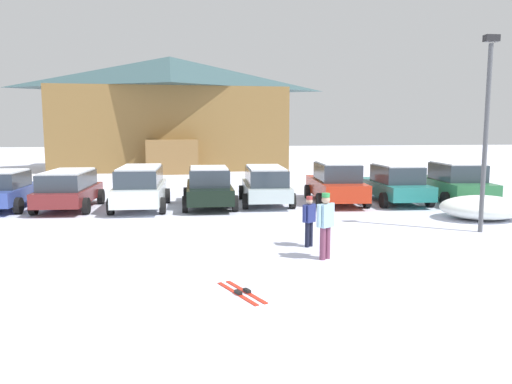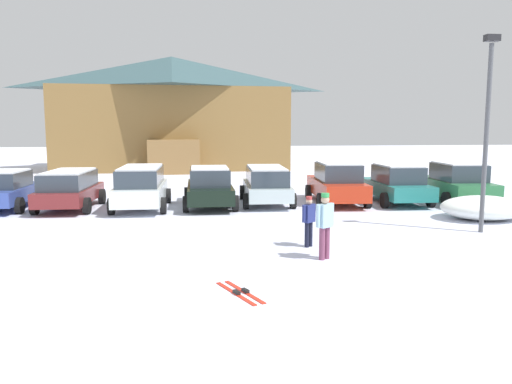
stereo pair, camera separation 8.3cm
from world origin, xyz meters
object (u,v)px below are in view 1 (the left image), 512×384
object	(u,v)px
parked_white_suv	(140,186)
skier_teen_in_navy_coat	(309,218)
parked_maroon_van	(69,188)
parked_teal_hatchback	(395,184)
parked_green_coupe	(455,182)
parked_blue_hatchback	(4,190)
pair_of_skis	(242,292)
parked_red_sedan	(336,183)
skier_adult_in_blue_parka	(325,222)
ski_lodge	(171,112)
plowed_snow_pile	(482,207)
parked_silver_wagon	(265,184)
parked_black_sedan	(209,187)
lamp_post	(486,124)

from	to	relation	value
parked_white_suv	skier_teen_in_navy_coat	xyz separation A→B (m)	(5.21, -7.25, -0.13)
parked_maroon_van	parked_teal_hatchback	distance (m)	13.71
parked_green_coupe	parked_teal_hatchback	bearing A→B (deg)	176.42
parked_blue_hatchback	pair_of_skis	bearing A→B (deg)	-53.98
parked_red_sedan	pair_of_skis	distance (m)	12.50
parked_red_sedan	skier_adult_in_blue_parka	size ratio (longest dim) A/B	2.91
ski_lodge	skier_teen_in_navy_coat	bearing A→B (deg)	-80.63
plowed_snow_pile	parked_white_suv	bearing A→B (deg)	162.35
parked_silver_wagon	skier_adult_in_blue_parka	xyz separation A→B (m)	(0.08, -9.22, 0.07)
parked_maroon_van	parked_blue_hatchback	bearing A→B (deg)	172.00
parked_black_sedan	parked_green_coupe	size ratio (longest dim) A/B	0.97
parked_green_coupe	pair_of_skis	xyz separation A→B (m)	(-10.59, -10.89, -0.86)
parked_white_suv	plowed_snow_pile	distance (m)	13.02
skier_teen_in_navy_coat	parked_white_suv	bearing A→B (deg)	125.70
ski_lodge	skier_adult_in_blue_parka	world-z (taller)	ski_lodge
plowed_snow_pile	pair_of_skis	bearing A→B (deg)	-143.69
ski_lodge	skier_teen_in_navy_coat	distance (m)	28.71
parked_black_sedan	plowed_snow_pile	xyz separation A→B (m)	(9.64, -4.15, -0.42)
parked_maroon_van	parked_white_suv	size ratio (longest dim) A/B	0.95
parked_teal_hatchback	lamp_post	xyz separation A→B (m)	(0.18, -6.22, 2.53)
parked_blue_hatchback	lamp_post	world-z (taller)	lamp_post
parked_green_coupe	pair_of_skis	distance (m)	15.21
parked_maroon_van	parked_white_suv	distance (m)	2.86
parked_red_sedan	pair_of_skis	xyz separation A→B (m)	(-5.31, -11.28, -0.87)
parked_blue_hatchback	plowed_snow_pile	size ratio (longest dim) A/B	1.40
parked_black_sedan	parked_red_sedan	xyz separation A→B (m)	(5.50, 0.18, 0.05)
parked_black_sedan	pair_of_skis	size ratio (longest dim) A/B	2.97
parked_silver_wagon	skier_adult_in_blue_parka	size ratio (longest dim) A/B	2.78
parked_blue_hatchback	skier_teen_in_navy_coat	size ratio (longest dim) A/B	3.02
parked_black_sedan	plowed_snow_pile	world-z (taller)	parked_black_sedan
parked_white_suv	ski_lodge	bearing A→B (deg)	88.44
parked_green_coupe	lamp_post	distance (m)	7.01
ski_lodge	skier_adult_in_blue_parka	size ratio (longest dim) A/B	11.07
parked_white_suv	skier_teen_in_navy_coat	world-z (taller)	parked_white_suv
parked_green_coupe	lamp_post	xyz separation A→B (m)	(-2.50, -6.05, 2.49)
parked_black_sedan	skier_teen_in_navy_coat	world-z (taller)	parked_black_sedan
ski_lodge	plowed_snow_pile	size ratio (longest dim) A/B	6.07
parked_black_sedan	parked_green_coupe	bearing A→B (deg)	-1.13
pair_of_skis	lamp_post	xyz separation A→B (m)	(8.09, 4.84, 3.35)
parked_silver_wagon	skier_teen_in_navy_coat	world-z (taller)	parked_silver_wagon
skier_adult_in_blue_parka	plowed_snow_pile	xyz separation A→B (m)	(7.11, 4.63, -0.53)
parked_white_suv	lamp_post	size ratio (longest dim) A/B	0.76
parked_maroon_van	parked_black_sedan	distance (m)	5.61
parked_red_sedan	lamp_post	distance (m)	7.44
ski_lodge	skier_adult_in_blue_parka	bearing A→B (deg)	-80.88
parked_white_suv	parked_black_sedan	xyz separation A→B (m)	(2.76, 0.21, -0.09)
parked_silver_wagon	parked_green_coupe	world-z (taller)	parked_green_coupe
parked_maroon_van	parked_silver_wagon	distance (m)	8.07
plowed_snow_pile	parked_blue_hatchback	bearing A→B (deg)	165.64
parked_blue_hatchback	plowed_snow_pile	bearing A→B (deg)	-14.36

